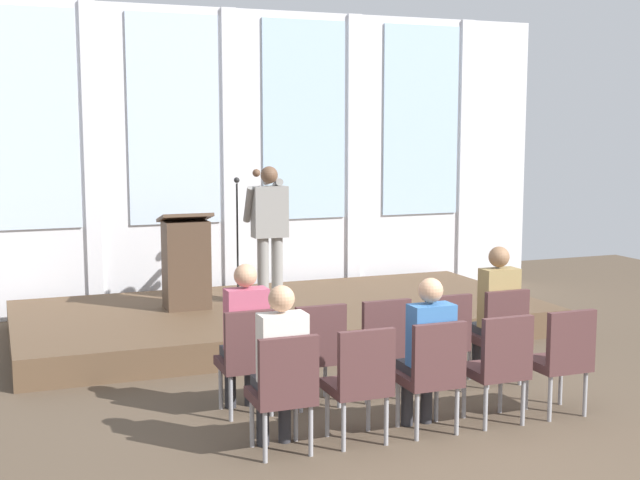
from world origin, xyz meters
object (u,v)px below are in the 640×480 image
at_px(audience_r0_c0, 245,330).
at_px(chair_r0_c3, 442,336).
at_px(speaker, 269,224).
at_px(audience_r0_c4, 496,307).
at_px(lectern, 186,262).
at_px(chair_r1_c3, 499,362).
at_px(chair_r0_c4, 500,330).
at_px(mic_stand, 238,277).
at_px(audience_r1_c2, 428,346).
at_px(chair_r1_c4, 562,355).
at_px(audience_r1_c0, 280,360).
at_px(chair_r1_c0, 284,387).
at_px(chair_r0_c0, 248,355).
at_px(chair_r0_c2, 381,342).
at_px(chair_r0_c1, 316,348).
at_px(chair_r1_c1, 361,378).
at_px(chair_r1_c2, 432,370).

bearing_deg(audience_r0_c0, chair_r0_c3, -2.48).
xyz_separation_m(speaker, audience_r0_c4, (1.36, -2.91, -0.56)).
relative_size(lectern, chair_r1_c3, 1.23).
bearing_deg(chair_r0_c4, mic_stand, 119.04).
relative_size(audience_r1_c2, chair_r1_c4, 1.36).
height_order(mic_stand, chair_r0_c3, mic_stand).
height_order(lectern, audience_r1_c0, lectern).
distance_m(lectern, audience_r0_c4, 3.84).
bearing_deg(mic_stand, speaker, -19.25).
relative_size(audience_r0_c0, audience_r1_c0, 1.01).
relative_size(audience_r0_c0, chair_r1_c0, 1.40).
distance_m(chair_r1_c0, audience_r1_c0, 0.21).
bearing_deg(chair_r0_c3, audience_r1_c0, -154.81).
height_order(chair_r0_c0, chair_r0_c2, same).
xyz_separation_m(chair_r0_c0, chair_r0_c2, (1.26, 0.00, 0.00)).
relative_size(chair_r0_c1, chair_r1_c1, 1.00).
bearing_deg(lectern, chair_r1_c1, -83.17).
height_order(chair_r0_c0, audience_r1_c2, audience_r1_c2).
bearing_deg(audience_r0_c0, audience_r0_c4, -0.03).
height_order(audience_r1_c0, audience_r1_c2, audience_r1_c0).
relative_size(chair_r0_c2, chair_r1_c2, 1.00).
bearing_deg(chair_r1_c1, chair_r1_c0, 180.00).
xyz_separation_m(speaker, mic_stand, (-0.36, 0.13, -0.65)).
xyz_separation_m(lectern, chair_r0_c3, (1.74, -3.10, -0.34)).
bearing_deg(audience_r0_c0, chair_r1_c2, -39.90).
bearing_deg(chair_r0_c0, lectern, 87.40).
relative_size(lectern, chair_r1_c0, 1.23).
bearing_deg(audience_r0_c0, lectern, 87.33).
height_order(audience_r0_c0, audience_r1_c2, audience_r0_c0).
xyz_separation_m(speaker, chair_r0_c1, (-0.52, -2.99, -0.77)).
height_order(lectern, chair_r1_c1, lectern).
height_order(audience_r0_c0, chair_r1_c3, audience_r0_c0).
distance_m(chair_r0_c0, audience_r1_c0, 0.90).
relative_size(speaker, chair_r1_c3, 1.79).
xyz_separation_m(mic_stand, chair_r0_c0, (-0.78, -3.12, -0.12)).
bearing_deg(chair_r1_c1, chair_r0_c0, 122.96).
xyz_separation_m(audience_r1_c0, audience_r1_c2, (1.26, 0.00, -0.01)).
height_order(chair_r0_c2, chair_r0_c4, same).
xyz_separation_m(lectern, chair_r0_c0, (-0.14, -3.10, -0.34)).
bearing_deg(chair_r1_c3, lectern, 113.19).
bearing_deg(chair_r0_c1, audience_r0_c0, 172.59).
bearing_deg(audience_r1_c0, chair_r0_c4, 19.43).
distance_m(chair_r0_c3, chair_r1_c4, 1.15).
height_order(chair_r0_c0, chair_r1_c2, same).
xyz_separation_m(speaker, chair_r1_c1, (-0.52, -3.96, -0.77)).
relative_size(speaker, chair_r0_c1, 1.79).
bearing_deg(audience_r0_c4, chair_r1_c1, -150.89).
distance_m(audience_r0_c4, audience_r1_c0, 2.69).
height_order(speaker, audience_r1_c2, speaker).
bearing_deg(lectern, chair_r1_c2, -74.68).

